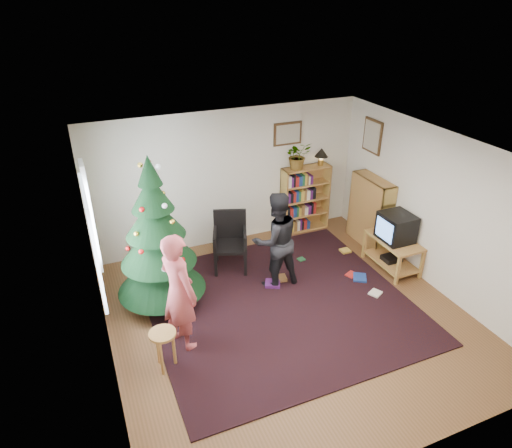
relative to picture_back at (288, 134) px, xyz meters
name	(u,v)px	position (x,y,z in m)	size (l,w,h in m)	color
floor	(288,316)	(-1.15, -2.48, -1.95)	(5.00, 5.00, 0.00)	brown
ceiling	(295,154)	(-1.15, -2.48, 0.55)	(5.00, 5.00, 0.00)	white
wall_back	(228,178)	(-1.15, 0.02, -0.70)	(5.00, 0.02, 2.50)	silver
wall_front	(416,370)	(-1.15, -4.97, -0.70)	(5.00, 0.02, 2.50)	silver
wall_left	(99,284)	(-3.65, -2.48, -0.70)	(0.02, 5.00, 2.50)	silver
wall_right	(436,211)	(1.35, -2.48, -0.70)	(0.02, 5.00, 2.50)	silver
rug	(279,304)	(-1.15, -2.17, -1.94)	(3.80, 3.60, 0.02)	black
window_pane	(93,241)	(-3.62, -1.88, -0.45)	(0.04, 1.20, 1.40)	silver
curtain	(91,218)	(-3.58, -1.18, -0.45)	(0.06, 0.35, 1.60)	white
picture_back	(288,134)	(0.00, 0.00, 0.00)	(0.55, 0.03, 0.42)	#4C3319
picture_right	(373,136)	(1.33, -0.73, 0.00)	(0.03, 0.50, 0.60)	#4C3319
christmas_tree	(158,246)	(-2.77, -1.43, -0.96)	(1.31, 1.31, 2.38)	#3F2816
bookshelf_back	(305,198)	(0.36, -0.14, -1.29)	(0.95, 0.30, 1.30)	#B28E3F
bookshelf_right	(370,211)	(1.19, -1.10, -1.29)	(0.30, 0.95, 1.30)	#B28E3F
tv_stand	(393,251)	(1.07, -1.98, -1.62)	(0.54, 0.98, 0.55)	#B28E3F
crt_tv	(396,227)	(1.07, -1.98, -1.17)	(0.49, 0.53, 0.46)	black
armchair	(228,238)	(-1.49, -0.84, -1.41)	(0.71, 0.72, 1.01)	black
stool	(163,341)	(-3.04, -2.78, -1.51)	(0.34, 0.34, 0.56)	#B28E3F
person_standing	(179,292)	(-2.72, -2.43, -1.11)	(0.61, 0.40, 1.69)	#B5484D
person_by_chair	(276,240)	(-0.98, -1.63, -1.15)	(0.78, 0.61, 1.60)	black
potted_plant	(298,155)	(0.16, -0.14, -0.39)	(0.47, 0.40, 0.52)	gray
table_lamp	(321,154)	(0.66, -0.14, -0.42)	(0.25, 0.25, 0.34)	#A57F33
floor_clutter	(327,273)	(-0.07, -1.77, -1.91)	(1.86, 1.55, 0.08)	#A51E19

